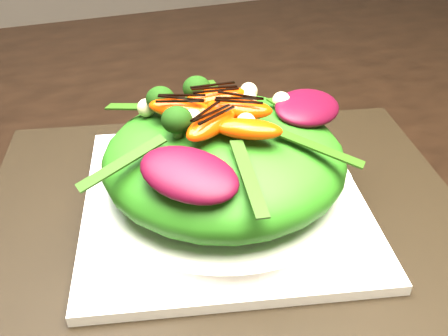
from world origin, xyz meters
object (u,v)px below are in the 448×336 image
object	(u,v)px
placemat	(224,206)
orange_segment	(216,108)
dining_table	(307,115)
plate_base	(224,201)
lettuce_mound	(224,158)
salad_bowl	(224,189)

from	to	relation	value
placemat	orange_segment	distance (m)	0.10
dining_table	orange_segment	distance (m)	0.28
dining_table	placemat	bearing A→B (deg)	-136.51
plate_base	lettuce_mound	bearing A→B (deg)	45.00
salad_bowl	orange_segment	bearing A→B (deg)	100.53
placemat	orange_segment	xyz separation A→B (m)	(-0.00, 0.01, 0.10)
lettuce_mound	orange_segment	world-z (taller)	orange_segment
lettuce_mound	placemat	bearing A→B (deg)	-135.00
placemat	lettuce_mound	size ratio (longest dim) A/B	2.08
dining_table	placemat	xyz separation A→B (m)	(-0.18, -0.18, 0.02)
plate_base	lettuce_mound	distance (m)	0.05
dining_table	lettuce_mound	size ratio (longest dim) A/B	7.17
salad_bowl	lettuce_mound	bearing A→B (deg)	45.00
placemat	plate_base	xyz separation A→B (m)	(0.00, 0.00, 0.01)
plate_base	orange_segment	distance (m)	0.10
placemat	lettuce_mound	bearing A→B (deg)	45.00
lettuce_mound	dining_table	bearing A→B (deg)	43.49
dining_table	plate_base	distance (m)	0.26
dining_table	orange_segment	world-z (taller)	dining_table
orange_segment	plate_base	bearing A→B (deg)	-79.47
dining_table	placemat	world-z (taller)	dining_table
lettuce_mound	orange_segment	distance (m)	0.05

